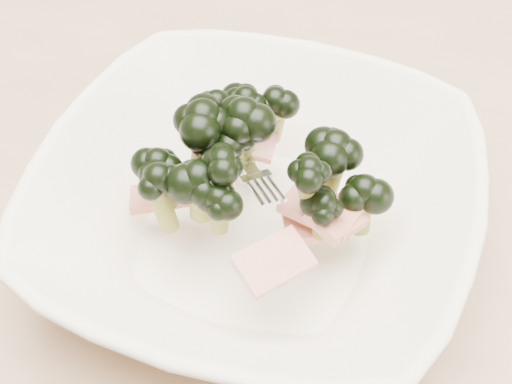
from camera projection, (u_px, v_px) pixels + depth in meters
dining_table at (241, 237)px, 0.64m from camera, size 1.20×0.80×0.75m
broccoli_dish at (255, 201)px, 0.48m from camera, size 0.31×0.31×0.11m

